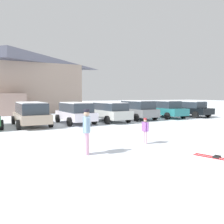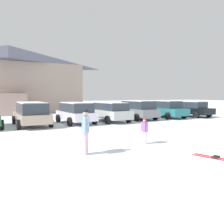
{
  "view_description": "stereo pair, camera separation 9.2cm",
  "coord_description": "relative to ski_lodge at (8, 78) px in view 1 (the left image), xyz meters",
  "views": [
    {
      "loc": [
        -4.9,
        -3.68,
        2.16
      ],
      "look_at": [
        0.94,
        8.28,
        1.15
      ],
      "focal_mm": 35.0,
      "sensor_mm": 36.0,
      "label": 1
    },
    {
      "loc": [
        -4.81,
        -3.72,
        2.16
      ],
      "look_at": [
        0.94,
        8.28,
        1.15
      ],
      "focal_mm": 35.0,
      "sensor_mm": 36.0,
      "label": 2
    }
  ],
  "objects": [
    {
      "name": "parked_black_sedan",
      "position": [
        16.74,
        -14.61,
        -3.53
      ],
      "size": [
        2.47,
        4.36,
        1.59
      ],
      "color": "black",
      "rests_on": "ground"
    },
    {
      "name": "parked_grey_wagon",
      "position": [
        10.38,
        -14.29,
        -3.42
      ],
      "size": [
        2.3,
        4.34,
        1.71
      ],
      "color": "gray",
      "rests_on": "ground"
    },
    {
      "name": "skier_adult_in_blue_parka",
      "position": [
        2.24,
        -23.63,
        -3.39
      ],
      "size": [
        0.38,
        0.57,
        1.67
      ],
      "color": "#EBA8C7",
      "rests_on": "ground"
    },
    {
      "name": "ground",
      "position": [
        4.51,
        -27.43,
        -4.34
      ],
      "size": [
        160.0,
        160.0,
        0.0
      ],
      "primitive_type": "plane",
      "color": "white"
    },
    {
      "name": "parked_beige_suv",
      "position": [
        1.2,
        -14.73,
        -3.42
      ],
      "size": [
        2.51,
        4.87,
        1.69
      ],
      "color": "tan",
      "rests_on": "ground"
    },
    {
      "name": "ski_lodge",
      "position": [
        0.0,
        0.0,
        0.0
      ],
      "size": [
        17.81,
        10.57,
        8.56
      ],
      "color": "tan",
      "rests_on": "ground"
    },
    {
      "name": "pair_of_skis",
      "position": [
        6.13,
        -26.09,
        -4.32
      ],
      "size": [
        0.86,
        1.62,
        0.08
      ],
      "color": "red",
      "rests_on": "ground"
    },
    {
      "name": "parked_teal_hatchback",
      "position": [
        13.64,
        -14.36,
        -3.5
      ],
      "size": [
        2.17,
        4.53,
        1.67
      ],
      "color": "#26767A",
      "rests_on": "ground"
    },
    {
      "name": "skier_child_in_purple_jacket",
      "position": [
        5.17,
        -23.09,
        -3.68
      ],
      "size": [
        0.19,
        0.43,
        1.16
      ],
      "color": "beige",
      "rests_on": "ground"
    },
    {
      "name": "parked_silver_wagon",
      "position": [
        7.34,
        -14.79,
        -3.46
      ],
      "size": [
        2.4,
        4.61,
        1.61
      ],
      "color": "beige",
      "rests_on": "ground"
    },
    {
      "name": "parked_white_suv",
      "position": [
        4.44,
        -14.75,
        -3.45
      ],
      "size": [
        2.47,
        4.48,
        1.64
      ],
      "color": "white",
      "rests_on": "ground"
    }
  ]
}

